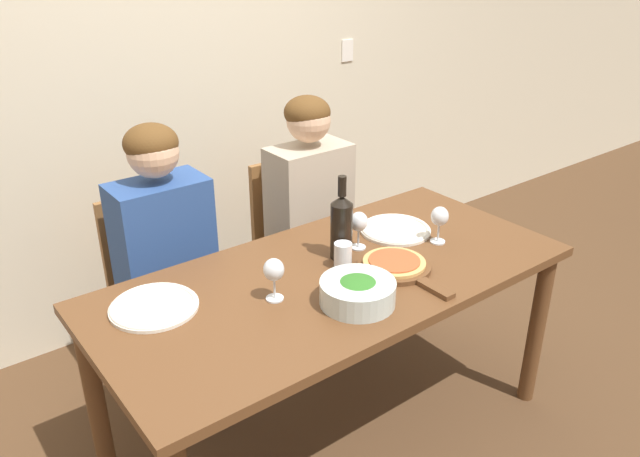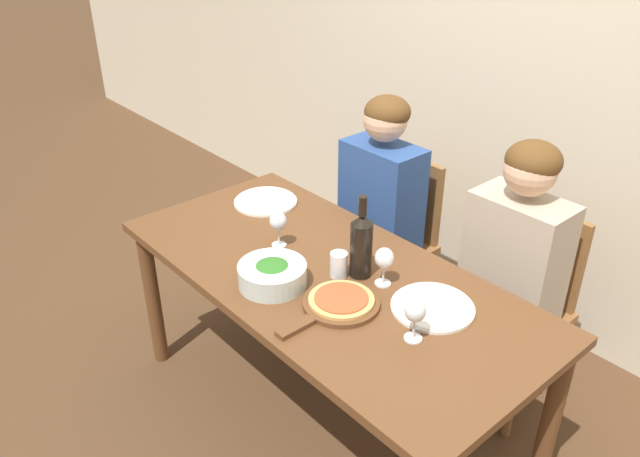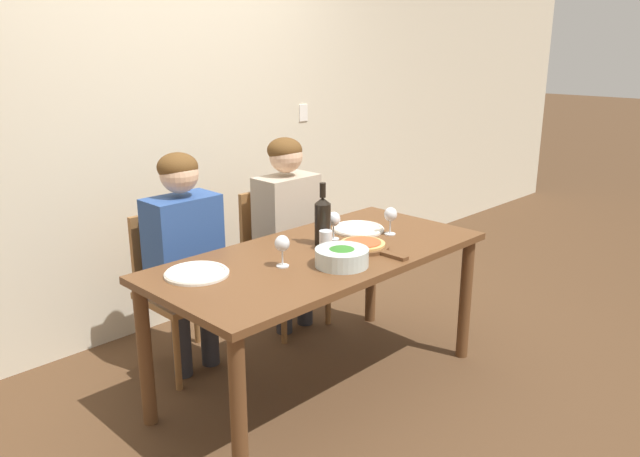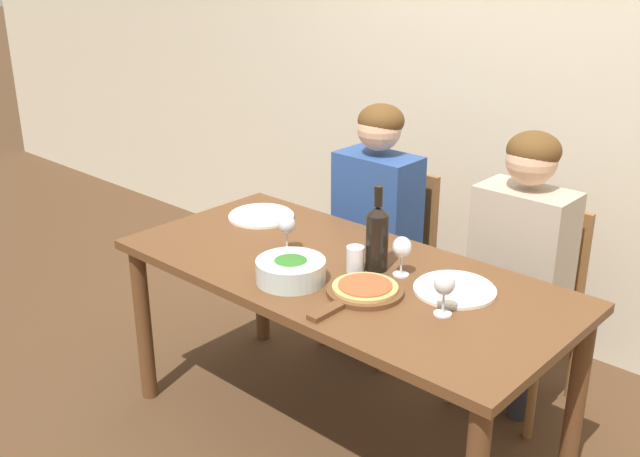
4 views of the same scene
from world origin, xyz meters
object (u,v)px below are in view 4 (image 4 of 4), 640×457
at_px(person_man, 520,250).
at_px(broccoli_bowl, 291,270).
at_px(person_woman, 375,208).
at_px(wine_glass_right, 444,286).
at_px(chair_right, 527,298).
at_px(wine_bottle, 377,236).
at_px(wine_glass_centre, 402,249).
at_px(pizza_on_board, 363,291).
at_px(chair_left, 387,252).
at_px(dinner_plate_left, 261,216).
at_px(wine_glass_left, 287,226).
at_px(dinner_plate_right, 455,289).
at_px(water_tumbler, 355,259).

height_order(person_man, broccoli_bowl, person_man).
height_order(person_woman, wine_glass_right, person_woman).
bearing_deg(broccoli_bowl, chair_right, 64.90).
height_order(wine_bottle, broccoli_bowl, wine_bottle).
bearing_deg(person_man, wine_glass_centre, -108.69).
bearing_deg(pizza_on_board, chair_left, 122.17).
distance_m(person_man, dinner_plate_left, 1.11).
distance_m(chair_left, dinner_plate_left, 0.70).
xyz_separation_m(broccoli_bowl, wine_glass_left, (-0.20, 0.19, 0.06)).
relative_size(chair_right, person_woman, 0.71).
xyz_separation_m(wine_bottle, dinner_plate_left, (-0.71, 0.09, -0.12)).
xyz_separation_m(dinner_plate_right, wine_glass_right, (0.06, -0.17, 0.10)).
distance_m(dinner_plate_left, pizza_on_board, 0.86).
bearing_deg(person_woman, wine_bottle, -51.55).
relative_size(person_man, wine_glass_right, 7.97).
bearing_deg(chair_right, wine_bottle, -112.95).
distance_m(wine_glass_right, water_tumbler, 0.44).
relative_size(person_woman, dinner_plate_right, 4.17).
distance_m(chair_right, water_tumbler, 0.88).
xyz_separation_m(chair_right, wine_glass_centre, (-0.19, -0.66, 0.38)).
relative_size(person_man, wine_glass_left, 7.97).
bearing_deg(wine_bottle, wine_glass_centre, 9.81).
bearing_deg(pizza_on_board, dinner_plate_left, 160.40).
xyz_separation_m(chair_left, person_woman, (0.00, -0.11, 0.26)).
height_order(dinner_plate_left, wine_glass_left, wine_glass_left).
height_order(chair_right, dinner_plate_right, chair_right).
height_order(chair_left, wine_glass_left, wine_glass_left).
bearing_deg(dinner_plate_right, pizza_on_board, -133.48).
bearing_deg(person_woman, wine_glass_centre, -45.03).
bearing_deg(wine_glass_centre, wine_bottle, -170.19).
bearing_deg(wine_glass_right, pizza_on_board, -168.17).
bearing_deg(wine_glass_left, person_man, 45.69).
bearing_deg(chair_right, pizza_on_board, -102.28).
bearing_deg(water_tumbler, chair_right, 65.87).
relative_size(person_woman, wine_glass_centre, 7.97).
xyz_separation_m(wine_glass_right, wine_glass_centre, (-0.28, 0.15, 0.00)).
distance_m(dinner_plate_right, water_tumbler, 0.38).
bearing_deg(wine_bottle, person_woman, 128.45).
xyz_separation_m(dinner_plate_left, dinner_plate_right, (1.03, -0.05, 0.00)).
height_order(chair_left, chair_right, same).
xyz_separation_m(wine_glass_left, wine_glass_right, (0.75, -0.04, 0.00)).
height_order(person_woman, dinner_plate_left, person_woman).
bearing_deg(person_man, broccoli_bowl, -117.79).
relative_size(chair_right, pizza_on_board, 2.09).
distance_m(wine_glass_left, wine_glass_right, 0.75).
xyz_separation_m(person_woman, dinner_plate_right, (0.77, -0.53, 0.03)).
bearing_deg(water_tumbler, wine_glass_centre, 29.90).
xyz_separation_m(chair_left, wine_glass_left, (0.09, -0.78, 0.38)).
xyz_separation_m(chair_right, dinner_plate_right, (0.03, -0.64, 0.29)).
bearing_deg(dinner_plate_right, broccoli_bowl, -146.25).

